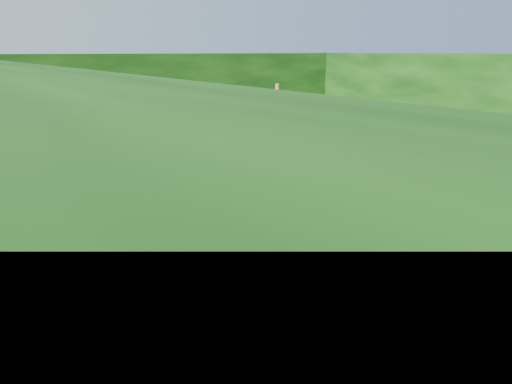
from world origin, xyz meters
TOP-DOWN VIEW (x-y plane):
  - ground at (0.00, 0.00)m, footprint 60.00×60.00m
  - hedge_enclosure at (0.00, 1.33)m, footprint 9.00×9.00m
  - patio_table at (-0.64, -0.00)m, footprint 1.49×1.49m
  - parasol_pole at (-0.64, -0.01)m, footprint 0.06×0.06m
  - garden_chair_right at (0.35, 0.45)m, footprint 0.68×0.73m
  - garden_chair_left at (-1.64, -0.45)m, footprint 0.67×0.70m
  - garden_chair_back at (-1.08, 1.01)m, footprint 0.65×0.62m
  - garden_chair_front at (-0.19, -1.01)m, footprint 0.69×0.66m
  - child_right at (0.09, 0.32)m, footprint 0.44×0.53m
  - child_left at (-1.37, -0.33)m, footprint 0.75×0.77m
  - child_back at (-0.96, 0.72)m, footprint 0.71×0.62m
  - child_front at (-0.31, -0.74)m, footprint 0.75×0.54m
  - dome_tent at (-0.13, 2.39)m, footprint 2.16×2.16m

SIDE VIEW (x-z plane):
  - ground at x=0.00m, z-range 0.00..0.00m
  - dome_tent at x=-0.13m, z-range -1.14..1.14m
  - garden_chair_back at x=-1.08m, z-range 0.03..0.87m
  - garden_chair_left at x=-1.64m, z-range 0.03..0.94m
  - garden_chair_front at x=-0.19m, z-range 0.03..0.95m
  - garden_chair_right at x=0.35m, z-range 0.03..1.06m
  - patio_table at x=-0.64m, z-range 0.16..0.95m
  - child_front at x=-0.31m, z-range 0.00..1.19m
  - child_back at x=-0.96m, z-range 0.00..1.22m
  - child_right at x=0.09m, z-range 0.00..1.24m
  - child_left at x=-1.37m, z-range 0.00..1.26m
  - parasol_pole at x=-0.64m, z-range 0.00..2.20m
  - hedge_enclosure at x=0.00m, z-range 0.00..2.50m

